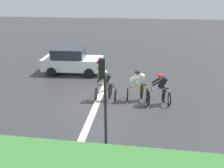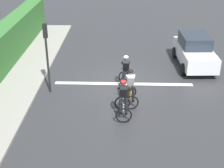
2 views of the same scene
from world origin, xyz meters
name	(u,v)px [view 2 (image 2 of 2)]	position (x,y,z in m)	size (l,w,h in m)	color
ground_plane	(123,84)	(0.00, 0.00, 0.00)	(80.00, 80.00, 0.00)	#333335
sidewalk_kerb	(3,100)	(5.53, 2.00, 0.06)	(2.80, 24.16, 0.12)	#9E998E
road_marking_stop_line	(123,84)	(0.00, 0.03, 0.00)	(7.00, 0.30, 0.01)	silver
cyclist_lead	(123,100)	(0.02, 3.19, 0.80)	(0.75, 1.12, 1.66)	black
cyclist_second	(130,88)	(-0.30, 2.10, 0.80)	(0.75, 1.12, 1.66)	black
cyclist_mid	(126,73)	(-0.10, 0.46, 0.80)	(0.72, 1.10, 1.66)	black
car_white	(194,51)	(-3.99, -2.57, 0.87)	(2.04, 4.18, 1.76)	silver
traffic_light_near_crossing	(46,48)	(3.55, 0.96, 2.22)	(0.23, 0.31, 3.34)	black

